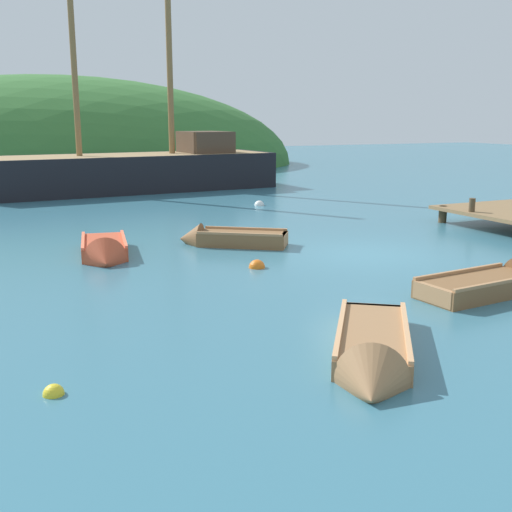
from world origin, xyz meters
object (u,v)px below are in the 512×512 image
(sailing_ship, at_px, (136,177))
(buoy_yellow, at_px, (54,394))
(rowboat_center, at_px, (228,240))
(buoy_white, at_px, (259,205))
(buoy_orange, at_px, (257,268))
(rowboat_far, at_px, (372,356))
(rowboat_outer_left, at_px, (496,286))
(rowboat_outer_right, at_px, (105,253))

(sailing_ship, relative_size, buoy_yellow, 59.49)
(rowboat_center, relative_size, buoy_yellow, 10.85)
(sailing_ship, relative_size, buoy_white, 41.15)
(buoy_white, xyz_separation_m, buoy_orange, (-4.80, -10.07, 0.00))
(sailing_ship, xyz_separation_m, rowboat_far, (-2.48, -24.01, -0.58))
(rowboat_outer_left, xyz_separation_m, buoy_white, (1.14, 14.19, -0.13))
(rowboat_center, bearing_deg, buoy_yellow, 89.87)
(sailing_ship, xyz_separation_m, rowboat_center, (-1.08, -14.89, -0.53))
(rowboat_center, height_order, rowboat_outer_left, rowboat_outer_left)
(rowboat_far, bearing_deg, rowboat_outer_left, 150.18)
(rowboat_far, bearing_deg, buoy_yellow, -65.22)
(rowboat_center, height_order, buoy_white, rowboat_center)
(rowboat_outer_right, xyz_separation_m, buoy_white, (7.97, 7.32, -0.12))
(rowboat_center, height_order, rowboat_outer_right, rowboat_outer_right)
(rowboat_center, distance_m, buoy_yellow, 10.16)
(rowboat_far, height_order, buoy_orange, rowboat_far)
(sailing_ship, distance_m, buoy_white, 8.41)
(rowboat_outer_right, xyz_separation_m, buoy_yellow, (-2.33, -8.12, -0.12))
(buoy_orange, bearing_deg, rowboat_outer_right, 139.02)
(rowboat_center, bearing_deg, rowboat_outer_left, 150.38)
(rowboat_outer_left, xyz_separation_m, buoy_orange, (-3.66, 4.12, -0.13))
(rowboat_center, bearing_deg, sailing_ship, -58.66)
(rowboat_outer_left, height_order, rowboat_far, rowboat_outer_left)
(rowboat_far, relative_size, buoy_orange, 8.78)
(rowboat_far, bearing_deg, rowboat_outer_right, -130.73)
(sailing_ship, height_order, rowboat_outer_left, sailing_ship)
(rowboat_far, bearing_deg, rowboat_center, -153.08)
(rowboat_center, xyz_separation_m, rowboat_far, (-1.40, -9.13, -0.04))
(rowboat_outer_left, distance_m, rowboat_outer_right, 9.69)
(sailing_ship, distance_m, buoy_orange, 17.85)
(sailing_ship, distance_m, rowboat_outer_right, 15.74)
(rowboat_far, xyz_separation_m, buoy_white, (5.80, 16.31, -0.10))
(rowboat_center, bearing_deg, rowboat_far, 116.73)
(sailing_ship, height_order, buoy_orange, sailing_ship)
(buoy_white, xyz_separation_m, buoy_yellow, (-10.31, -15.45, 0.00))
(rowboat_outer_right, xyz_separation_m, buoy_orange, (3.17, -2.75, -0.12))
(rowboat_center, distance_m, rowboat_far, 9.23)
(buoy_orange, bearing_deg, sailing_ship, 85.22)
(sailing_ship, height_order, rowboat_outer_right, sailing_ship)
(rowboat_center, relative_size, rowboat_far, 0.88)
(rowboat_center, relative_size, rowboat_outer_right, 0.98)
(rowboat_center, bearing_deg, buoy_orange, 117.38)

